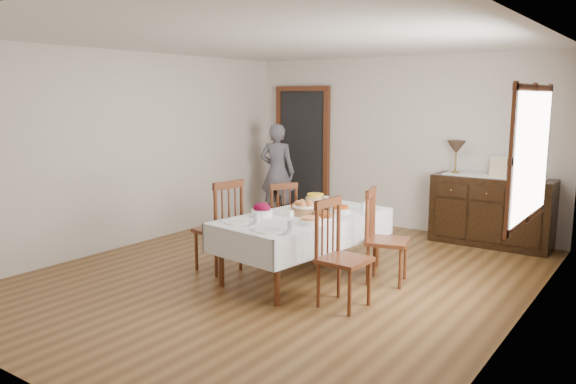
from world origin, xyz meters
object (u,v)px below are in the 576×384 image
Objects in this scene: chair_left_near at (221,226)px; table_lamp at (456,148)px; chair_right_near at (340,253)px; dining_table at (304,223)px; chair_right_far at (383,236)px; chair_left_far at (280,218)px; person at (277,169)px; sideboard at (491,211)px.

table_lamp reaches higher than chair_left_near.
dining_table is at bearing 58.10° from chair_right_near.
chair_right_near is at bearing 163.00° from chair_right_far.
chair_right_near is 0.88m from chair_right_far.
chair_right_far is at bearing 110.96° from chair_left_far.
chair_left_near reaches higher than chair_right_near.
person is at bearing 139.26° from dining_table.
chair_right_near is 3.26m from table_lamp.
table_lamp is (0.81, 2.61, 0.68)m from dining_table.
sideboard is (0.56, 3.14, -0.05)m from chair_right_near.
sideboard is 0.98m from table_lamp.
chair_right_near reaches higher than chair_right_far.
chair_left_near is 1.83m from chair_right_far.
person is (-2.77, 2.78, 0.32)m from chair_right_near.
chair_left_near is 2.34× the size of table_lamp.
chair_right_near is at bearing -28.06° from dining_table.
table_lamp is (-0.00, 2.29, 0.78)m from chair_right_far.
chair_left_near is 1.66m from chair_right_near.
chair_left_near is at bearing -126.53° from sideboard.
chair_right_far is (0.81, 0.32, -0.10)m from dining_table.
dining_table is 2.08× the size of chair_right_near.
dining_table is 2.10× the size of chair_right_far.
person is at bearing -148.18° from chair_left_near.
chair_left_near is 0.99m from chair_left_far.
dining_table is 2.82m from table_lamp.
dining_table is at bearing 123.83° from chair_left_near.
chair_left_near is 3.54m from table_lamp.
chair_left_far is 1.90m from chair_right_near.
table_lamp reaches higher than chair_left_far.
sideboard is at bearing -28.16° from chair_right_far.
chair_right_far is 3.41m from person.
chair_right_far is (1.56, -0.25, 0.04)m from chair_left_far.
chair_right_near is (0.78, -0.56, -0.09)m from dining_table.
sideboard is at bearing -6.57° from chair_right_near.
dining_table is at bearing -107.28° from table_lamp.
dining_table is 0.96m from chair_left_near.
chair_left_far is (-0.74, 0.57, -0.14)m from dining_table.
sideboard is at bearing -3.00° from table_lamp.
chair_right_near is 3.19m from sideboard.
table_lamp reaches higher than chair_right_near.
chair_left_near is at bearing -119.14° from table_lamp.
table_lamp is at bearing 80.15° from dining_table.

